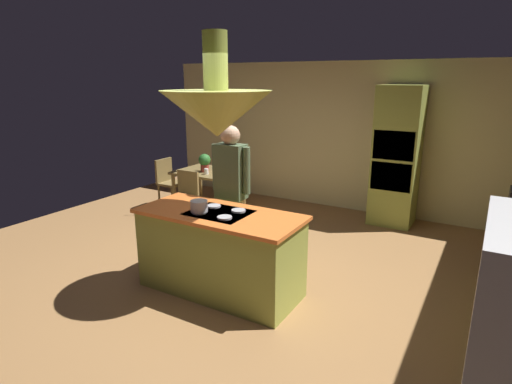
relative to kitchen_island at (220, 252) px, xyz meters
name	(u,v)px	position (x,y,z in m)	size (l,w,h in m)	color
ground	(231,283)	(0.00, 0.20, -0.46)	(8.16, 8.16, 0.00)	#9E7042
wall_back	(338,136)	(0.00, 3.65, 0.82)	(6.80, 0.10, 2.55)	beige
kitchen_island	(220,252)	(0.00, 0.00, 0.00)	(1.79, 0.79, 0.93)	#939E42
oven_tower	(397,157)	(1.10, 3.24, 0.63)	(0.66, 0.62, 2.17)	#939E42
dining_table	(209,177)	(-1.70, 2.10, 0.20)	(1.05, 0.85, 0.76)	olive
person_at_island	(231,186)	(-0.29, 0.66, 0.55)	(0.53, 0.23, 1.74)	tan
range_hood	(217,111)	(0.00, 0.00, 1.50)	(1.10, 1.10, 1.00)	#939E42
pendant_light_over_table	(207,104)	(-1.70, 2.10, 1.40)	(0.32, 0.32, 0.82)	#E0B266
chair_facing_island	(184,195)	(-1.70, 1.45, 0.05)	(0.40, 0.40, 0.87)	olive
chair_by_back_wall	(230,178)	(-1.70, 2.75, 0.05)	(0.40, 0.40, 0.87)	olive
chair_at_corner	(169,179)	(-2.61, 2.10, 0.05)	(0.40, 0.40, 0.87)	olive
potted_plant_on_table	(205,162)	(-1.72, 2.03, 0.47)	(0.20, 0.20, 0.30)	#99382D
cup_on_table	(206,171)	(-1.59, 1.89, 0.35)	(0.07, 0.07, 0.09)	white
cooking_pot_on_cooktop	(199,206)	(-0.16, -0.13, 0.53)	(0.18, 0.18, 0.12)	#B2B2B7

